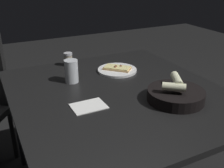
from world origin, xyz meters
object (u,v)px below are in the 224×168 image
object	(u,v)px
pizza_plate	(117,70)
pepper_shaker	(68,60)
beer_glass	(71,73)
dining_table	(118,100)
bread_basket	(175,94)

from	to	relation	value
pizza_plate	pepper_shaker	size ratio (longest dim) A/B	2.77
beer_glass	pepper_shaker	size ratio (longest dim) A/B	1.47
dining_table	bread_basket	world-z (taller)	bread_basket
pizza_plate	beer_glass	xyz separation A→B (m)	(0.31, 0.03, 0.05)
pizza_plate	bread_basket	distance (m)	0.49
dining_table	pizza_plate	distance (m)	0.30
bread_basket	beer_glass	xyz separation A→B (m)	(0.38, -0.45, 0.02)
dining_table	bread_basket	size ratio (longest dim) A/B	4.22
dining_table	pepper_shaker	size ratio (longest dim) A/B	13.35
pepper_shaker	beer_glass	bearing A→B (deg)	75.61
pizza_plate	beer_glass	world-z (taller)	beer_glass
dining_table	pepper_shaker	bearing A→B (deg)	-77.65
pizza_plate	bread_basket	xyz separation A→B (m)	(-0.07, 0.48, 0.02)
bread_basket	pepper_shaker	bearing A→B (deg)	-66.77
beer_glass	dining_table	bearing A→B (deg)	127.83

